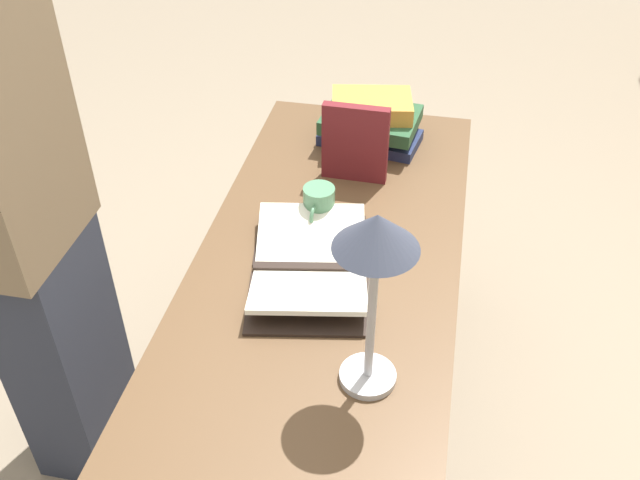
{
  "coord_description": "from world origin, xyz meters",
  "views": [
    {
      "loc": [
        1.35,
        0.25,
        1.88
      ],
      "look_at": [
        0.04,
        -0.01,
        0.81
      ],
      "focal_mm": 40.0,
      "sensor_mm": 36.0,
      "label": 1
    }
  ],
  "objects_px": {
    "reading_lamp": "(375,253)",
    "person_reader": "(29,236)",
    "coffee_mug": "(319,205)",
    "open_book": "(310,266)",
    "book_stack_tall": "(371,121)",
    "book_standing_upright": "(355,143)"
  },
  "relations": [
    {
      "from": "open_book",
      "to": "coffee_mug",
      "type": "relative_size",
      "value": 4.15
    },
    {
      "from": "book_stack_tall",
      "to": "reading_lamp",
      "type": "xyz_separation_m",
      "value": [
        0.94,
        0.13,
        0.26
      ]
    },
    {
      "from": "book_stack_tall",
      "to": "book_standing_upright",
      "type": "height_order",
      "value": "book_standing_upright"
    },
    {
      "from": "open_book",
      "to": "reading_lamp",
      "type": "height_order",
      "value": "reading_lamp"
    },
    {
      "from": "book_stack_tall",
      "to": "open_book",
      "type": "bearing_deg",
      "value": -5.08
    },
    {
      "from": "book_stack_tall",
      "to": "book_standing_upright",
      "type": "distance_m",
      "value": 0.21
    },
    {
      "from": "open_book",
      "to": "coffee_mug",
      "type": "height_order",
      "value": "coffee_mug"
    },
    {
      "from": "book_stack_tall",
      "to": "person_reader",
      "type": "relative_size",
      "value": 0.2
    },
    {
      "from": "book_standing_upright",
      "to": "coffee_mug",
      "type": "bearing_deg",
      "value": -13.79
    },
    {
      "from": "reading_lamp",
      "to": "coffee_mug",
      "type": "xyz_separation_m",
      "value": [
        -0.51,
        -0.21,
        -0.29
      ]
    },
    {
      "from": "reading_lamp",
      "to": "book_stack_tall",
      "type": "bearing_deg",
      "value": -172.07
    },
    {
      "from": "open_book",
      "to": "person_reader",
      "type": "relative_size",
      "value": 0.3
    },
    {
      "from": "coffee_mug",
      "to": "book_standing_upright",
      "type": "bearing_deg",
      "value": 165.01
    },
    {
      "from": "book_stack_tall",
      "to": "reading_lamp",
      "type": "bearing_deg",
      "value": 7.93
    },
    {
      "from": "coffee_mug",
      "to": "person_reader",
      "type": "bearing_deg",
      "value": -65.44
    },
    {
      "from": "book_standing_upright",
      "to": "coffee_mug",
      "type": "xyz_separation_m",
      "value": [
        0.22,
        -0.06,
        -0.06
      ]
    },
    {
      "from": "book_stack_tall",
      "to": "person_reader",
      "type": "xyz_separation_m",
      "value": [
        0.73,
        -0.73,
        0.0
      ]
    },
    {
      "from": "reading_lamp",
      "to": "person_reader",
      "type": "distance_m",
      "value": 0.93
    },
    {
      "from": "person_reader",
      "to": "book_standing_upright",
      "type": "bearing_deg",
      "value": -53.94
    },
    {
      "from": "open_book",
      "to": "coffee_mug",
      "type": "bearing_deg",
      "value": 175.3
    },
    {
      "from": "open_book",
      "to": "book_standing_upright",
      "type": "distance_m",
      "value": 0.44
    },
    {
      "from": "open_book",
      "to": "book_stack_tall",
      "type": "relative_size",
      "value": 1.5
    }
  ]
}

